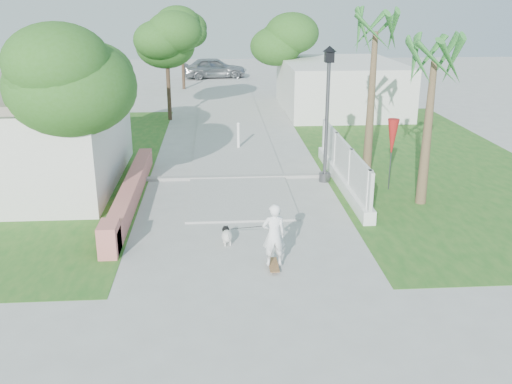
{
  "coord_description": "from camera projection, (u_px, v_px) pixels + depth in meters",
  "views": [
    {
      "loc": [
        -0.67,
        -12.52,
        5.91
      ],
      "look_at": [
        0.31,
        1.38,
        1.1
      ],
      "focal_mm": 40.0,
      "sensor_mm": 36.0,
      "label": 1
    }
  ],
  "objects": [
    {
      "name": "street_lamp",
      "position": [
        327.0,
        110.0,
        18.37
      ],
      "size": [
        0.44,
        0.44,
        4.44
      ],
      "color": "#59595E",
      "rests_on": "ground"
    },
    {
      "name": "grass_left",
      "position": [
        45.0,
        166.0,
        20.86
      ],
      "size": [
        8.0,
        20.0,
        0.01
      ],
      "primitive_type": "cube",
      "color": "#235E1D",
      "rests_on": "ground"
    },
    {
      "name": "skateboarder",
      "position": [
        251.0,
        229.0,
        13.41
      ],
      "size": [
        1.31,
        2.01,
        1.56
      ],
      "rotation": [
        0.0,
        0.0,
        3.23
      ],
      "color": "olive",
      "rests_on": "ground"
    },
    {
      "name": "tree_left_mid",
      "position": [
        80.0,
        67.0,
        20.27
      ],
      "size": [
        3.2,
        3.2,
        4.85
      ],
      "color": "#4C3826",
      "rests_on": "ground"
    },
    {
      "name": "tree_left_near",
      "position": [
        71.0,
        79.0,
        15.05
      ],
      "size": [
        3.6,
        3.6,
        5.28
      ],
      "color": "#4C3826",
      "rests_on": "ground"
    },
    {
      "name": "tree_path_left",
      "position": [
        167.0,
        41.0,
        27.41
      ],
      "size": [
        3.4,
        3.4,
        5.23
      ],
      "color": "#4C3826",
      "rests_on": "ground"
    },
    {
      "name": "lattice_fence",
      "position": [
        343.0,
        170.0,
        18.55
      ],
      "size": [
        0.35,
        7.0,
        1.5
      ],
      "color": "white",
      "rests_on": "ground"
    },
    {
      "name": "palm_far",
      "position": [
        375.0,
        41.0,
        18.75
      ],
      "size": [
        1.8,
        1.8,
        5.3
      ],
      "color": "brown",
      "rests_on": "ground"
    },
    {
      "name": "tree_path_right",
      "position": [
        285.0,
        41.0,
        31.69
      ],
      "size": [
        3.0,
        3.0,
        4.79
      ],
      "color": "#4C3826",
      "rests_on": "ground"
    },
    {
      "name": "pink_wall",
      "position": [
        129.0,
        196.0,
        16.81
      ],
      "size": [
        0.45,
        8.2,
        0.8
      ],
      "color": "#C26F63",
      "rests_on": "ground"
    },
    {
      "name": "palm_near",
      "position": [
        434.0,
        70.0,
        15.87
      ],
      "size": [
        1.8,
        1.8,
        4.7
      ],
      "color": "brown",
      "rests_on": "ground"
    },
    {
      "name": "building_right",
      "position": [
        340.0,
        86.0,
        30.73
      ],
      "size": [
        6.0,
        8.0,
        2.6
      ],
      "primitive_type": "cube",
      "color": "silver",
      "rests_on": "ground"
    },
    {
      "name": "ground",
      "position": [
        247.0,
        254.0,
        13.78
      ],
      "size": [
        90.0,
        90.0,
        0.0
      ],
      "primitive_type": "plane",
      "color": "#B7B7B2",
      "rests_on": "ground"
    },
    {
      "name": "grass_right",
      "position": [
        418.0,
        159.0,
        21.79
      ],
      "size": [
        8.0,
        20.0,
        0.01
      ],
      "primitive_type": "cube",
      "color": "#235E1D",
      "rests_on": "ground"
    },
    {
      "name": "parked_car",
      "position": [
        214.0,
        68.0,
        42.64
      ],
      "size": [
        4.8,
        2.31,
        1.58
      ],
      "primitive_type": "imported",
      "rotation": [
        0.0,
        0.0,
        1.67
      ],
      "color": "#A8ABB0",
      "rests_on": "ground"
    },
    {
      "name": "path_strip",
      "position": [
        228.0,
        104.0,
        32.63
      ],
      "size": [
        3.2,
        36.0,
        0.06
      ],
      "primitive_type": "cube",
      "color": "#B7B7B2",
      "rests_on": "ground"
    },
    {
      "name": "curb",
      "position": [
        238.0,
        177.0,
        19.42
      ],
      "size": [
        6.5,
        0.25,
        0.1
      ],
      "primitive_type": "cube",
      "color": "#999993",
      "rests_on": "ground"
    },
    {
      "name": "tree_path_far",
      "position": [
        182.0,
        30.0,
        36.85
      ],
      "size": [
        3.2,
        3.2,
        5.17
      ],
      "color": "#4C3826",
      "rests_on": "ground"
    },
    {
      "name": "bollard",
      "position": [
        238.0,
        135.0,
        23.03
      ],
      "size": [
        0.14,
        0.14,
        1.09
      ],
      "color": "white",
      "rests_on": "ground"
    },
    {
      "name": "patio_umbrella",
      "position": [
        392.0,
        138.0,
        17.79
      ],
      "size": [
        0.36,
        0.36,
        2.3
      ],
      "color": "#59595E",
      "rests_on": "ground"
    },
    {
      "name": "dog",
      "position": [
        227.0,
        235.0,
        14.27
      ],
      "size": [
        0.33,
        0.62,
        0.43
      ],
      "rotation": [
        0.0,
        0.0,
        0.13
      ],
      "color": "silver",
      "rests_on": "ground"
    }
  ]
}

